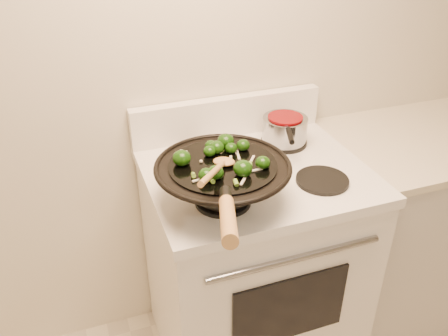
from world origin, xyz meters
name	(u,v)px	position (x,y,z in m)	size (l,w,h in m)	color
stove	(252,264)	(-0.28, 1.17, 0.47)	(0.78, 0.67, 1.08)	white
counter_unit	(405,224)	(0.49, 1.20, 0.46)	(0.78, 0.62, 0.91)	silver
wok	(223,181)	(-0.46, 1.01, 1.00)	(0.42, 0.68, 0.24)	black
stirfry	(222,158)	(-0.46, 1.03, 1.08)	(0.28, 0.27, 0.05)	#113207
wooden_spoon	(218,168)	(-0.50, 0.95, 1.10)	(0.20, 0.28, 0.11)	#A97943
saucepan	(285,129)	(-0.10, 1.32, 0.98)	(0.17, 0.27, 0.10)	gray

